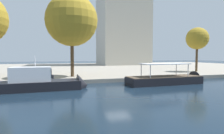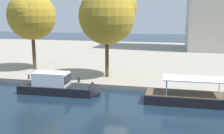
{
  "view_description": "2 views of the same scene",
  "coord_description": "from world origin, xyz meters",
  "px_view_note": "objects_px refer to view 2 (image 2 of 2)",
  "views": [
    {
      "loc": [
        -6.22,
        -18.27,
        3.83
      ],
      "look_at": [
        1.44,
        6.9,
        2.23
      ],
      "focal_mm": 29.97,
      "sensor_mm": 36.0,
      "label": 1
    },
    {
      "loc": [
        5.17,
        -24.1,
        9.35
      ],
      "look_at": [
        -1.52,
        5.09,
        3.31
      ],
      "focal_mm": 41.12,
      "sensor_mm": 36.0,
      "label": 2
    }
  ],
  "objects_px": {
    "tour_boat_2": "(202,101)",
    "mooring_bollard_0": "(79,79)",
    "mooring_bollard_1": "(29,76)",
    "tree_0": "(108,14)",
    "motor_yacht_1": "(61,88)",
    "tree_2": "(32,15)"
  },
  "relations": [
    {
      "from": "mooring_bollard_1",
      "to": "tree_0",
      "type": "xyz_separation_m",
      "value": [
        10.49,
        4.06,
        8.53
      ]
    },
    {
      "from": "motor_yacht_1",
      "to": "tour_boat_2",
      "type": "height_order",
      "value": "motor_yacht_1"
    },
    {
      "from": "tour_boat_2",
      "to": "mooring_bollard_0",
      "type": "relative_size",
      "value": 14.36
    },
    {
      "from": "tour_boat_2",
      "to": "mooring_bollard_0",
      "type": "xyz_separation_m",
      "value": [
        -15.29,
        3.63,
        0.62
      ]
    },
    {
      "from": "mooring_bollard_0",
      "to": "tree_0",
      "type": "relative_size",
      "value": 0.06
    },
    {
      "from": "tour_boat_2",
      "to": "tree_0",
      "type": "distance_m",
      "value": 17.22
    },
    {
      "from": "mooring_bollard_0",
      "to": "mooring_bollard_1",
      "type": "height_order",
      "value": "mooring_bollard_0"
    },
    {
      "from": "motor_yacht_1",
      "to": "mooring_bollard_1",
      "type": "xyz_separation_m",
      "value": [
        -6.51,
        3.62,
        0.24
      ]
    },
    {
      "from": "mooring_bollard_1",
      "to": "tree_2",
      "type": "relative_size",
      "value": 0.06
    },
    {
      "from": "motor_yacht_1",
      "to": "tree_0",
      "type": "relative_size",
      "value": 0.81
    },
    {
      "from": "motor_yacht_1",
      "to": "tour_boat_2",
      "type": "xyz_separation_m",
      "value": [
        16.3,
        -0.2,
        -0.33
      ]
    },
    {
      "from": "mooring_bollard_0",
      "to": "mooring_bollard_1",
      "type": "relative_size",
      "value": 1.15
    },
    {
      "from": "motor_yacht_1",
      "to": "tour_boat_2",
      "type": "bearing_deg",
      "value": -2.35
    },
    {
      "from": "tour_boat_2",
      "to": "tree_2",
      "type": "xyz_separation_m",
      "value": [
        -25.33,
        10.0,
        8.96
      ]
    },
    {
      "from": "mooring_bollard_0",
      "to": "tree_2",
      "type": "bearing_deg",
      "value": 147.6
    },
    {
      "from": "mooring_bollard_0",
      "to": "tree_2",
      "type": "relative_size",
      "value": 0.06
    },
    {
      "from": "tree_2",
      "to": "motor_yacht_1",
      "type": "bearing_deg",
      "value": -47.34
    },
    {
      "from": "motor_yacht_1",
      "to": "tree_2",
      "type": "relative_size",
      "value": 0.82
    },
    {
      "from": "tour_boat_2",
      "to": "tree_2",
      "type": "distance_m",
      "value": 28.66
    },
    {
      "from": "motor_yacht_1",
      "to": "tree_2",
      "type": "xyz_separation_m",
      "value": [
        -9.03,
        9.8,
        8.63
      ]
    },
    {
      "from": "motor_yacht_1",
      "to": "tree_0",
      "type": "xyz_separation_m",
      "value": [
        3.99,
        7.68,
        8.76
      ]
    },
    {
      "from": "tour_boat_2",
      "to": "mooring_bollard_1",
      "type": "xyz_separation_m",
      "value": [
        -22.81,
        3.82,
        0.57
      ]
    }
  ]
}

